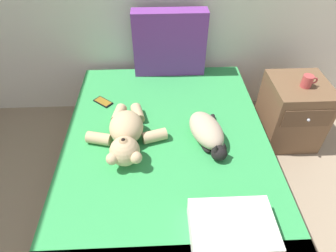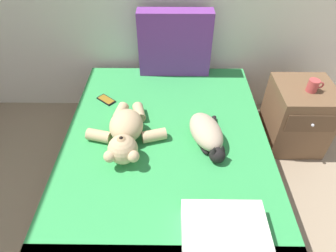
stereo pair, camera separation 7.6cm
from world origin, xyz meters
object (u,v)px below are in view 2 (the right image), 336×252
cell_phone (106,100)px  nightstand (297,116)px  patterned_cushion (175,43)px  mug (313,86)px  throw_pillow (224,232)px  cat (207,134)px  bed (166,168)px  teddy_bear (126,133)px

cell_phone → nightstand: nightstand is taller
patterned_cushion → mug: patterned_cushion is taller
mug → throw_pillow: bearing=-125.8°
cat → cell_phone: cat is taller
nightstand → throw_pillow: bearing=-124.6°
nightstand → cell_phone: bearing=-178.0°
bed → cell_phone: 0.71m
patterned_cushion → mug: 1.11m
throw_pillow → nightstand: throw_pillow is taller
cell_phone → nightstand: size_ratio=0.28×
teddy_bear → throw_pillow: bearing=-49.8°
bed → mug: bearing=24.2°
patterned_cushion → nightstand: patterned_cushion is taller
cell_phone → throw_pillow: size_ratio=0.40×
cell_phone → nightstand: bearing=2.0°
bed → teddy_bear: (-0.26, 0.02, 0.32)m
patterned_cushion → cell_phone: size_ratio=3.71×
throw_pillow → mug: bearing=54.2°
bed → cell_phone: bearing=134.9°
bed → throw_pillow: (0.29, -0.62, 0.30)m
cell_phone → nightstand: 1.56m
bed → nightstand: (1.08, 0.52, 0.05)m
patterned_cushion → teddy_bear: patterned_cushion is taller
bed → throw_pillow: size_ratio=4.91×
patterned_cushion → teddy_bear: bearing=-110.1°
bed → patterned_cushion: (0.06, 0.89, 0.51)m
nightstand → mug: bearing=-72.6°
cat → throw_pillow: bearing=-88.1°
cat → patterned_cushion: bearing=103.4°
cell_phone → mug: size_ratio=1.33×
cat → mug: (0.82, 0.46, 0.06)m
cat → teddy_bear: (-0.52, -0.01, 0.01)m
teddy_bear → throw_pillow: size_ratio=1.48×
throw_pillow → mug: mug is taller
patterned_cushion → throw_pillow: 1.54m
cell_phone → nightstand: (1.54, 0.05, -0.20)m
throw_pillow → nightstand: (0.79, 1.15, -0.25)m
teddy_bear → mug: 1.42m
teddy_bear → cell_phone: 0.50m
bed → patterned_cushion: patterned_cushion is taller
cell_phone → mug: 1.56m
teddy_bear → mug: teddy_bear is taller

